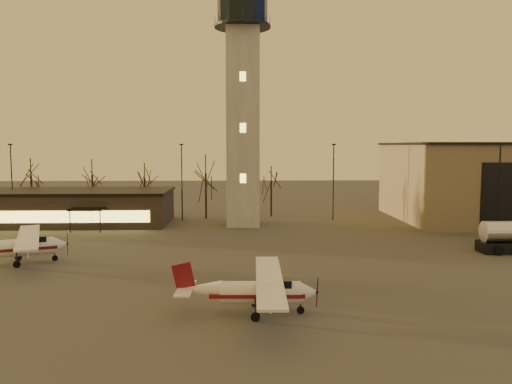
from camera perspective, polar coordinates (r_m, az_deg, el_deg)
ground at (r=33.03m, az=-1.17°, el=-12.12°), size 220.00×220.00×0.00m
control_tower at (r=61.84m, az=-1.53°, el=11.29°), size 6.80×6.80×32.60m
hangar at (r=75.05m, az=27.15°, el=1.11°), size 30.60×20.60×10.30m
terminal at (r=67.53m, az=-20.52°, el=-1.60°), size 25.40×12.20×4.30m
light_poles at (r=62.68m, az=-1.05°, el=1.22°), size 58.50×12.25×10.14m
tree_row at (r=72.03m, az=-12.52°, el=2.05°), size 37.20×9.20×8.80m
cessna_front at (r=29.98m, az=0.78°, el=-11.81°), size 8.97×11.34×3.13m
cessna_rear at (r=46.47m, az=-25.04°, el=-6.02°), size 9.90×12.03×3.40m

